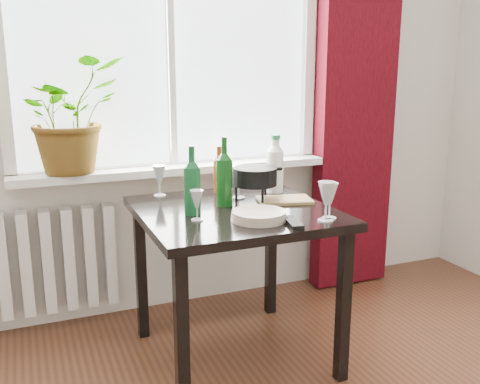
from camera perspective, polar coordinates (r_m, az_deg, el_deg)
name	(u,v)px	position (r m, az deg, el deg)	size (l,w,h in m)	color
window	(169,21)	(2.96, -7.62, 17.63)	(1.72, 0.08, 1.62)	white
windowsill	(176,169)	(2.93, -6.81, 2.48)	(1.72, 0.20, 0.04)	white
curtain	(357,79)	(3.34, 12.36, 11.71)	(0.50, 0.12, 2.56)	#34040B
radiator	(37,263)	(2.98, -20.86, -7.05)	(0.80, 0.10, 0.55)	silver
table	(234,228)	(2.45, -0.61, -3.84)	(0.85, 0.85, 0.74)	black
potted_plant	(69,115)	(2.81, -17.78, 7.80)	(0.52, 0.45, 0.57)	#22661B
wine_bottle_left	(192,180)	(2.31, -5.13, 1.27)	(0.07, 0.07, 0.31)	#0D461F
wine_bottle_right	(224,171)	(2.44, -1.68, 2.24)	(0.08, 0.08, 0.32)	#0B3B0F
bottle_amber	(219,169)	(2.72, -2.24, 2.48)	(0.06, 0.06, 0.24)	maroon
cleaning_bottle	(275,163)	(2.72, 3.76, 3.09)	(0.09, 0.09, 0.30)	white
wineglass_front_right	(326,201)	(2.24, 9.18, -0.97)	(0.07, 0.07, 0.17)	silver
wineglass_far_right	(330,200)	(2.28, 9.56, -0.89)	(0.07, 0.07, 0.16)	silver
wineglass_back_center	(238,182)	(2.59, -0.17, 1.11)	(0.07, 0.07, 0.17)	silver
wineglass_back_left	(159,181)	(2.67, -8.59, 1.21)	(0.07, 0.07, 0.16)	silver
wineglass_front_left	(197,205)	(2.23, -4.62, -1.41)	(0.06, 0.06, 0.13)	silver
plate_stack	(259,215)	(2.24, 2.02, -2.52)	(0.24, 0.24, 0.04)	beige
fondue_pot	(255,184)	(2.54, 1.59, 0.83)	(0.24, 0.21, 0.16)	black
tv_remote	(293,222)	(2.19, 5.66, -3.24)	(0.05, 0.16, 0.02)	black
cutting_board	(284,200)	(2.56, 4.75, -0.85)	(0.25, 0.16, 0.01)	#9C7B46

